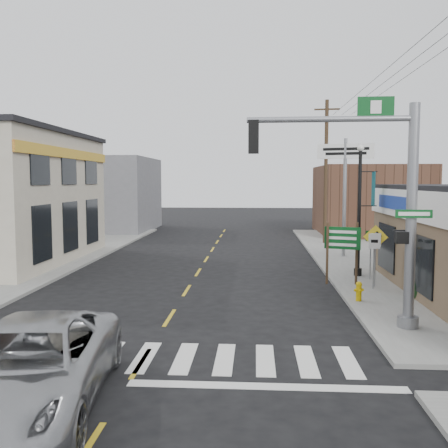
# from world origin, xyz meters

# --- Properties ---
(ground) EXTENTS (140.00, 140.00, 0.00)m
(ground) POSITION_xyz_m (0.00, 0.00, 0.00)
(ground) COLOR black
(ground) RESTS_ON ground
(sidewalk_right) EXTENTS (6.00, 38.00, 0.13)m
(sidewalk_right) POSITION_xyz_m (9.00, 13.00, 0.07)
(sidewalk_right) COLOR slate
(sidewalk_right) RESTS_ON ground
(sidewalk_left) EXTENTS (6.00, 38.00, 0.13)m
(sidewalk_left) POSITION_xyz_m (-9.00, 13.00, 0.07)
(sidewalk_left) COLOR slate
(sidewalk_left) RESTS_ON ground
(center_line) EXTENTS (0.12, 56.00, 0.01)m
(center_line) POSITION_xyz_m (0.00, 8.00, 0.01)
(center_line) COLOR gold
(center_line) RESTS_ON ground
(crosswalk) EXTENTS (11.00, 2.20, 0.01)m
(crosswalk) POSITION_xyz_m (0.00, 0.40, 0.01)
(crosswalk) COLOR silver
(crosswalk) RESTS_ON ground
(bldg_distant_right) EXTENTS (8.00, 10.00, 5.60)m
(bldg_distant_right) POSITION_xyz_m (12.00, 30.00, 2.80)
(bldg_distant_right) COLOR #523525
(bldg_distant_right) RESTS_ON ground
(bldg_distant_left) EXTENTS (9.00, 10.00, 6.40)m
(bldg_distant_left) POSITION_xyz_m (-11.00, 32.00, 3.20)
(bldg_distant_left) COLOR slate
(bldg_distant_left) RESTS_ON ground
(suv) EXTENTS (3.49, 6.34, 1.68)m
(suv) POSITION_xyz_m (-1.57, -2.58, 0.84)
(suv) COLOR #9C9DA1
(suv) RESTS_ON ground
(traffic_signal_pole) EXTENTS (5.24, 0.39, 6.63)m
(traffic_signal_pole) POSITION_xyz_m (6.41, 3.00, 4.08)
(traffic_signal_pole) COLOR gray
(traffic_signal_pole) RESTS_ON sidewalk_right
(guide_sign) EXTENTS (1.47, 0.13, 2.56)m
(guide_sign) POSITION_xyz_m (6.30, 8.99, 1.80)
(guide_sign) COLOR #42301E
(guide_sign) RESTS_ON sidewalk_right
(fire_hydrant) EXTENTS (0.22, 0.22, 0.70)m
(fire_hydrant) POSITION_xyz_m (6.42, 6.14, 0.51)
(fire_hydrant) COLOR #C59F06
(fire_hydrant) RESTS_ON sidewalk_right
(ped_crossing_sign) EXTENTS (0.97, 0.07, 2.49)m
(ped_crossing_sign) POSITION_xyz_m (7.57, 8.72, 1.85)
(ped_crossing_sign) COLOR gray
(ped_crossing_sign) RESTS_ON sidewalk_right
(lamp_post) EXTENTS (0.76, 0.60, 5.85)m
(lamp_post) POSITION_xyz_m (7.42, 10.99, 3.52)
(lamp_post) COLOR black
(lamp_post) RESTS_ON sidewalk_right
(dance_center_sign) EXTENTS (3.11, 0.19, 6.61)m
(dance_center_sign) POSITION_xyz_m (7.73, 16.82, 5.13)
(dance_center_sign) COLOR gray
(dance_center_sign) RESTS_ON sidewalk_right
(bare_tree) EXTENTS (2.30, 2.30, 4.60)m
(bare_tree) POSITION_xyz_m (9.43, 6.45, 3.75)
(bare_tree) COLOR black
(bare_tree) RESTS_ON sidewalk_right
(shrub_back) EXTENTS (1.07, 1.07, 0.81)m
(shrub_back) POSITION_xyz_m (8.85, 6.68, 0.53)
(shrub_back) COLOR black
(shrub_back) RESTS_ON sidewalk_right
(utility_pole_far) EXTENTS (1.68, 0.25, 9.69)m
(utility_pole_far) POSITION_xyz_m (7.50, 22.86, 5.10)
(utility_pole_far) COLOR #493A20
(utility_pole_far) RESTS_ON sidewalk_right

